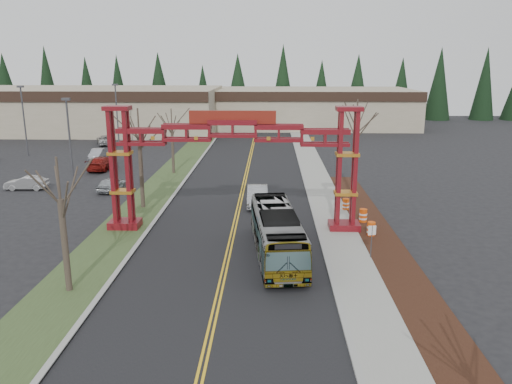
{
  "coord_description": "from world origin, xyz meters",
  "views": [
    {
      "loc": [
        2.67,
        -16.49,
        11.77
      ],
      "look_at": [
        1.7,
        15.53,
        3.46
      ],
      "focal_mm": 35.0,
      "sensor_mm": 36.0,
      "label": 1
    }
  ],
  "objects_px": {
    "bare_tree_right_far": "(356,127)",
    "bare_tree_median_far": "(172,128)",
    "transit_bus": "(277,233)",
    "retail_building_west": "(87,109)",
    "parked_car_near_a": "(112,184)",
    "bare_tree_median_mid": "(139,136)",
    "light_pole_mid": "(24,116)",
    "bare_tree_median_near": "(60,200)",
    "light_pole_far": "(117,111)",
    "gateway_arch": "(233,148)",
    "retail_building_east": "(310,108)",
    "silver_sedan": "(257,196)",
    "parked_car_near_b": "(26,183)",
    "parked_car_mid_a": "(102,163)",
    "barrel_mid": "(363,216)",
    "light_pole_near": "(70,137)",
    "barrel_south": "(371,229)",
    "parked_car_far_a": "(97,154)",
    "parked_car_far_b": "(106,140)",
    "street_sign": "(372,235)",
    "barrel_north": "(346,205)"
  },
  "relations": [
    {
      "from": "gateway_arch",
      "to": "bare_tree_median_near",
      "type": "relative_size",
      "value": 2.51
    },
    {
      "from": "gateway_arch",
      "to": "light_pole_near",
      "type": "height_order",
      "value": "gateway_arch"
    },
    {
      "from": "retail_building_west",
      "to": "parked_car_mid_a",
      "type": "height_order",
      "value": "retail_building_west"
    },
    {
      "from": "bare_tree_right_far",
      "to": "barrel_mid",
      "type": "bearing_deg",
      "value": -92.76
    },
    {
      "from": "barrel_south",
      "to": "barrel_mid",
      "type": "height_order",
      "value": "barrel_mid"
    },
    {
      "from": "bare_tree_right_far",
      "to": "light_pole_near",
      "type": "bearing_deg",
      "value": 173.15
    },
    {
      "from": "gateway_arch",
      "to": "retail_building_west",
      "type": "relative_size",
      "value": 0.4
    },
    {
      "from": "light_pole_near",
      "to": "street_sign",
      "type": "bearing_deg",
      "value": -34.34
    },
    {
      "from": "bare_tree_median_near",
      "to": "light_pole_far",
      "type": "distance_m",
      "value": 48.7
    },
    {
      "from": "retail_building_east",
      "to": "bare_tree_right_far",
      "type": "bearing_deg",
      "value": -90.0
    },
    {
      "from": "retail_building_west",
      "to": "transit_bus",
      "type": "xyz_separation_m",
      "value": [
        33.07,
        -58.98,
        -2.27
      ]
    },
    {
      "from": "transit_bus",
      "to": "parked_car_mid_a",
      "type": "bearing_deg",
      "value": 121.43
    },
    {
      "from": "parked_car_near_a",
      "to": "light_pole_mid",
      "type": "xyz_separation_m",
      "value": [
        -16.71,
        17.96,
        4.55
      ]
    },
    {
      "from": "parked_car_near_b",
      "to": "bare_tree_right_far",
      "type": "height_order",
      "value": "bare_tree_right_far"
    },
    {
      "from": "gateway_arch",
      "to": "bare_tree_median_near",
      "type": "xyz_separation_m",
      "value": [
        -8.0,
        -10.44,
        -0.95
      ]
    },
    {
      "from": "bare_tree_median_mid",
      "to": "bare_tree_right_far",
      "type": "distance_m",
      "value": 18.3
    },
    {
      "from": "retail_building_west",
      "to": "retail_building_east",
      "type": "xyz_separation_m",
      "value": [
        40.0,
        8.0,
        -0.25
      ]
    },
    {
      "from": "retail_building_east",
      "to": "bare_tree_median_near",
      "type": "height_order",
      "value": "bare_tree_median_near"
    },
    {
      "from": "transit_bus",
      "to": "retail_building_west",
      "type": "bearing_deg",
      "value": 113.21
    },
    {
      "from": "parked_car_far_b",
      "to": "bare_tree_median_mid",
      "type": "xyz_separation_m",
      "value": [
        13.84,
        -32.88,
        5.31
      ]
    },
    {
      "from": "light_pole_far",
      "to": "gateway_arch",
      "type": "bearing_deg",
      "value": -62.18
    },
    {
      "from": "parked_car_near_b",
      "to": "barrel_mid",
      "type": "distance_m",
      "value": 31.82
    },
    {
      "from": "parked_car_near_a",
      "to": "parked_car_near_b",
      "type": "height_order",
      "value": "parked_car_near_a"
    },
    {
      "from": "parked_car_near_b",
      "to": "parked_car_mid_a",
      "type": "height_order",
      "value": "parked_car_mid_a"
    },
    {
      "from": "transit_bus",
      "to": "bare_tree_median_far",
      "type": "bearing_deg",
      "value": 108.9
    },
    {
      "from": "parked_car_near_a",
      "to": "bare_tree_median_far",
      "type": "distance_m",
      "value": 9.96
    },
    {
      "from": "gateway_arch",
      "to": "silver_sedan",
      "type": "xyz_separation_m",
      "value": [
        1.55,
        6.48,
        -5.17
      ]
    },
    {
      "from": "bare_tree_median_far",
      "to": "light_pole_far",
      "type": "xyz_separation_m",
      "value": [
        -11.47,
        18.14,
        0.13
      ]
    },
    {
      "from": "bare_tree_right_far",
      "to": "transit_bus",
      "type": "bearing_deg",
      "value": -117.02
    },
    {
      "from": "parked_car_near_a",
      "to": "barrel_north",
      "type": "distance_m",
      "value": 22.05
    },
    {
      "from": "parked_car_near_b",
      "to": "parked_car_far_a",
      "type": "relative_size",
      "value": 0.98
    },
    {
      "from": "light_pole_near",
      "to": "barrel_south",
      "type": "relative_size",
      "value": 8.0
    },
    {
      "from": "light_pole_far",
      "to": "silver_sedan",
      "type": "bearing_deg",
      "value": -55.36
    },
    {
      "from": "transit_bus",
      "to": "street_sign",
      "type": "relative_size",
      "value": 4.91
    },
    {
      "from": "bare_tree_right_far",
      "to": "bare_tree_median_far",
      "type": "bearing_deg",
      "value": 150.54
    },
    {
      "from": "gateway_arch",
      "to": "transit_bus",
      "type": "height_order",
      "value": "gateway_arch"
    },
    {
      "from": "parked_car_mid_a",
      "to": "light_pole_far",
      "type": "bearing_deg",
      "value": -77.3
    },
    {
      "from": "parked_car_near_a",
      "to": "light_pole_mid",
      "type": "height_order",
      "value": "light_pole_mid"
    },
    {
      "from": "parked_car_near_b",
      "to": "parked_car_mid_a",
      "type": "distance_m",
      "value": 10.23
    },
    {
      "from": "parked_car_near_a",
      "to": "bare_tree_median_mid",
      "type": "height_order",
      "value": "bare_tree_median_mid"
    },
    {
      "from": "retail_building_west",
      "to": "parked_car_far_a",
      "type": "distance_m",
      "value": 29.41
    },
    {
      "from": "parked_car_near_b",
      "to": "light_pole_far",
      "type": "relative_size",
      "value": 0.44
    },
    {
      "from": "parked_car_near_b",
      "to": "light_pole_near",
      "type": "height_order",
      "value": "light_pole_near"
    },
    {
      "from": "silver_sedan",
      "to": "barrel_south",
      "type": "relative_size",
      "value": 4.56
    },
    {
      "from": "light_pole_mid",
      "to": "light_pole_near",
      "type": "bearing_deg",
      "value": -53.37
    },
    {
      "from": "parked_car_near_a",
      "to": "bare_tree_median_far",
      "type": "bearing_deg",
      "value": -108.97
    },
    {
      "from": "parked_car_far_b",
      "to": "light_pole_near",
      "type": "bearing_deg",
      "value": 78.45
    },
    {
      "from": "bare_tree_median_mid",
      "to": "light_pole_mid",
      "type": "distance_m",
      "value": 31.66
    },
    {
      "from": "bare_tree_median_near",
      "to": "bare_tree_right_far",
      "type": "xyz_separation_m",
      "value": [
        18.0,
        19.02,
        1.44
      ]
    },
    {
      "from": "retail_building_west",
      "to": "parked_car_far_b",
      "type": "bearing_deg",
      "value": -62.63
    }
  ]
}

